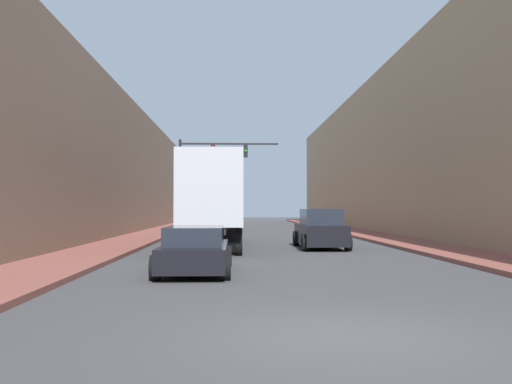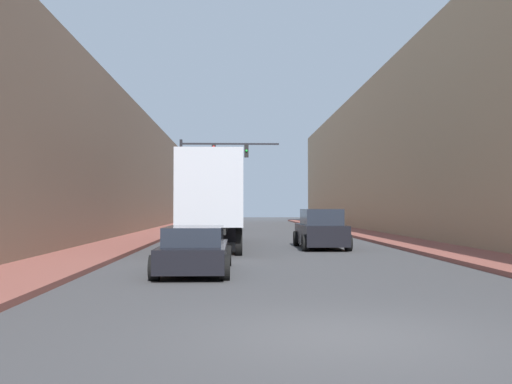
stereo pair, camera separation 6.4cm
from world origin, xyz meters
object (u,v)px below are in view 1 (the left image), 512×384
(sedan_car, at_px, (195,250))
(suv_car, at_px, (320,230))
(traffic_signal_gantry, at_px, (204,168))
(semi_truck, at_px, (214,199))

(sedan_car, bearing_deg, suv_car, 62.15)
(suv_car, bearing_deg, traffic_signal_gantry, 111.80)
(sedan_car, relative_size, suv_car, 1.01)
(semi_truck, xyz_separation_m, suv_car, (4.78, -1.15, -1.40))
(semi_truck, bearing_deg, sedan_car, -90.88)
(traffic_signal_gantry, bearing_deg, suv_car, -68.20)
(sedan_car, bearing_deg, traffic_signal_gantry, 92.61)
(sedan_car, height_order, suv_car, suv_car)
(semi_truck, distance_m, suv_car, 5.11)
(semi_truck, relative_size, traffic_signal_gantry, 1.74)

